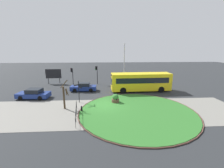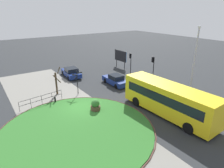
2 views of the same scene
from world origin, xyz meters
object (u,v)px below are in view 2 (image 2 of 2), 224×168
traffic_light_far (130,59)px  car_near_lane (71,72)px  signpost_directional (77,80)px  lamppost_tall (195,59)px  bollard_foreground (55,100)px  street_tree_bare (57,82)px  car_far_lane (116,80)px  billboard_left (121,56)px  traffic_light_near (153,64)px  bus_yellow (168,99)px  planter_near_signpost (95,106)px

traffic_light_far → car_near_lane: bearing=76.8°
signpost_directional → lamppost_tall: 14.03m
bollard_foreground → street_tree_bare: 2.67m
signpost_directional → car_far_lane: size_ratio=0.68×
car_far_lane → street_tree_bare: size_ratio=1.25×
street_tree_bare → billboard_left: bearing=111.8°
traffic_light_far → billboard_left: 4.07m
signpost_directional → car_near_lane: size_ratio=0.64×
bollard_foreground → traffic_light_near: size_ratio=0.20×
car_near_lane → lamppost_tall: 17.58m
billboard_left → car_near_lane: bearing=-92.0°
traffic_light_near → traffic_light_far: 4.87m
car_near_lane → traffic_light_near: 12.37m
bus_yellow → planter_near_signpost: 7.21m
bollard_foreground → billboard_left: billboard_left is taller
signpost_directional → lamppost_tall: size_ratio=0.37×
car_far_lane → traffic_light_far: 5.96m
bus_yellow → street_tree_bare: size_ratio=2.84×
bollard_foreground → car_far_lane: 8.88m
bus_yellow → lamppost_tall: bearing=-75.0°
signpost_directional → car_near_lane: bearing=162.4°
traffic_light_far → street_tree_bare: bearing=108.5°
traffic_light_near → planter_near_signpost: 11.57m
bollard_foreground → billboard_left: (-7.60, 14.77, 1.61)m
bus_yellow → car_near_lane: bearing=8.2°
billboard_left → street_tree_bare: street_tree_bare is taller
bus_yellow → billboard_left: bus_yellow is taller
traffic_light_near → car_near_lane: bearing=39.5°
traffic_light_far → street_tree_bare: size_ratio=0.94×
bus_yellow → traffic_light_near: traffic_light_near is taller
car_near_lane → billboard_left: (-0.02, 9.49, 1.32)m
planter_near_signpost → street_tree_bare: size_ratio=0.35×
traffic_light_near → planter_near_signpost: size_ratio=3.01×
car_far_lane → bollard_foreground: bearing=96.3°
traffic_light_near → lamppost_tall: size_ratio=0.45×
lamppost_tall → signpost_directional: bearing=-123.3°
traffic_light_far → lamppost_tall: size_ratio=0.41×
bollard_foreground → street_tree_bare: size_ratio=0.20×
billboard_left → planter_near_signpost: 16.81m
signpost_directional → car_near_lane: (-6.84, 2.16, -1.12)m
car_far_lane → street_tree_bare: bearing=81.6°
bus_yellow → car_far_lane: bearing=-5.8°
lamppost_tall → billboard_left: 14.62m
car_near_lane → planter_near_signpost: bearing=173.1°
bus_yellow → car_near_lane: 16.64m
car_near_lane → traffic_light_far: traffic_light_far is taller
traffic_light_far → bus_yellow: bearing=167.1°
bus_yellow → car_far_lane: 9.70m
signpost_directional → billboard_left: billboard_left is taller
bollard_foreground → bus_yellow: bearing=42.8°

